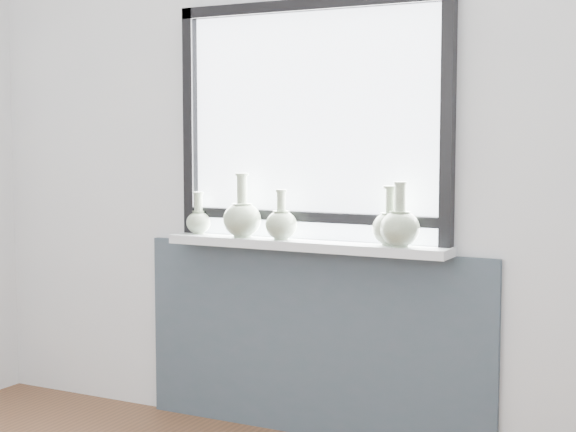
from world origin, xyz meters
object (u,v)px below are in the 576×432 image
at_px(vase_a, 199,220).
at_px(vase_d, 390,226).
at_px(windowsill, 305,245).
at_px(vase_b, 242,217).
at_px(vase_c, 281,223).
at_px(vase_e, 400,226).

bearing_deg(vase_a, vase_d, -0.31).
relative_size(windowsill, vase_d, 5.28).
relative_size(vase_b, vase_c, 1.30).
bearing_deg(vase_b, vase_c, -1.11).
height_order(windowsill, vase_d, vase_d).
xyz_separation_m(windowsill, vase_c, (-0.10, -0.03, 0.09)).
relative_size(vase_a, vase_c, 0.88).
bearing_deg(vase_a, vase_c, -4.57).
relative_size(windowsill, vase_a, 6.69).
height_order(vase_c, vase_e, vase_e).
distance_m(vase_a, vase_d, 0.96).
xyz_separation_m(vase_c, vase_e, (0.55, -0.00, 0.01)).
relative_size(vase_b, vase_e, 1.08).
bearing_deg(vase_e, vase_d, 149.55).
relative_size(vase_c, vase_d, 0.89).
distance_m(vase_c, vase_e, 0.55).
distance_m(vase_a, vase_e, 1.01).
bearing_deg(vase_c, vase_a, 175.43).
distance_m(vase_a, vase_b, 0.26).
height_order(windowsill, vase_e, vase_e).
xyz_separation_m(vase_d, vase_e, (0.06, -0.03, 0.01)).
distance_m(vase_a, vase_c, 0.46).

